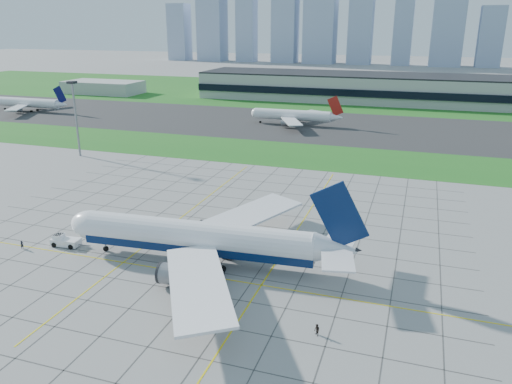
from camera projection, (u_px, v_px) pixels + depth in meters
ground at (175, 265)px, 94.92m from camera, size 1400.00×1400.00×0.00m
grass_median at (292, 154)px, 175.87m from camera, size 700.00×35.00×0.04m
asphalt_taxiway at (323, 126)px, 225.34m from camera, size 700.00×75.00×0.04m
grass_far at (355, 95)px, 324.28m from camera, size 700.00×145.00×0.04m
apron_markings at (201, 243)px, 104.77m from camera, size 120.00×130.00×0.03m
terminal at (420, 90)px, 287.23m from camera, size 260.00×43.00×15.80m
service_block at (103, 87)px, 330.26m from camera, size 50.00×25.00×8.00m
light_mast at (75, 109)px, 169.10m from camera, size 2.50×2.50×25.60m
city_skyline at (383, 9)px, 546.37m from camera, size 523.00×32.40×160.00m
airliner at (200, 238)px, 94.57m from camera, size 58.82×59.45×18.51m
pushback_tug at (65, 241)px, 103.15m from camera, size 8.66×3.36×2.39m
crew_near at (22, 245)px, 101.80m from camera, size 0.59×0.74×1.77m
crew_far at (317, 330)px, 73.27m from camera, size 1.14×1.15×1.87m
distant_jet_0 at (29, 103)px, 261.68m from camera, size 42.66×42.66×14.08m
distant_jet_1 at (294, 115)px, 225.97m from camera, size 40.30×42.66×14.08m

